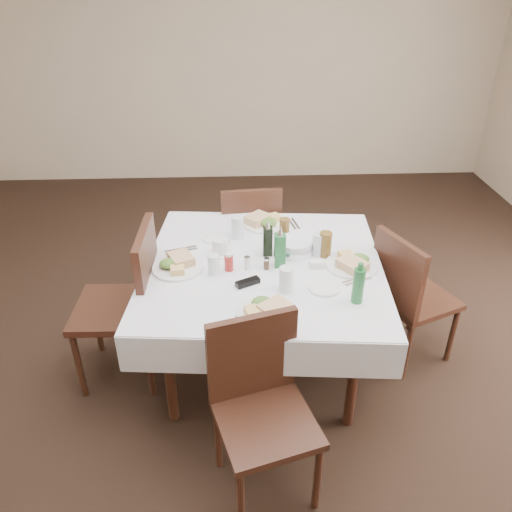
# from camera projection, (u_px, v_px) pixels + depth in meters

# --- Properties ---
(ground_plane) EXTENTS (7.00, 7.00, 0.00)m
(ground_plane) POSITION_uv_depth(u_px,v_px,m) (249.00, 373.00, 3.25)
(ground_plane) COLOR black
(room_shell) EXTENTS (6.04, 7.04, 2.80)m
(room_shell) POSITION_uv_depth(u_px,v_px,m) (246.00, 108.00, 2.39)
(room_shell) COLOR beige
(room_shell) RESTS_ON ground
(dining_table) EXTENTS (1.52, 1.52, 0.76)m
(dining_table) POSITION_uv_depth(u_px,v_px,m) (263.00, 274.00, 3.01)
(dining_table) COLOR black
(dining_table) RESTS_ON ground
(chair_north) EXTENTS (0.48, 0.48, 0.93)m
(chair_north) POSITION_uv_depth(u_px,v_px,m) (250.00, 233.00, 3.81)
(chair_north) COLOR black
(chair_north) RESTS_ON ground
(chair_south) EXTENTS (0.55, 0.55, 0.93)m
(chair_south) POSITION_uv_depth(u_px,v_px,m) (260.00, 397.00, 2.37)
(chair_south) COLOR black
(chair_south) RESTS_ON ground
(chair_east) EXTENTS (0.57, 0.57, 0.92)m
(chair_east) POSITION_uv_depth(u_px,v_px,m) (407.00, 292.00, 3.14)
(chair_east) COLOR black
(chair_east) RESTS_ON ground
(chair_west) EXTENTS (0.50, 0.50, 1.03)m
(chair_west) POSITION_uv_depth(u_px,v_px,m) (131.00, 297.00, 2.98)
(chair_west) COLOR black
(chair_west) RESTS_ON ground
(meal_north) EXTENTS (0.31, 0.31, 0.07)m
(meal_north) POSITION_uv_depth(u_px,v_px,m) (264.00, 221.00, 3.40)
(meal_north) COLOR white
(meal_north) RESTS_ON dining_table
(meal_south) EXTENTS (0.30, 0.30, 0.06)m
(meal_south) POSITION_uv_depth(u_px,v_px,m) (267.00, 310.00, 2.54)
(meal_south) COLOR white
(meal_south) RESTS_ON dining_table
(meal_east) EXTENTS (0.31, 0.31, 0.07)m
(meal_east) POSITION_uv_depth(u_px,v_px,m) (353.00, 263.00, 2.93)
(meal_east) COLOR white
(meal_east) RESTS_ON dining_table
(meal_west) EXTENTS (0.30, 0.30, 0.07)m
(meal_west) POSITION_uv_depth(u_px,v_px,m) (177.00, 264.00, 2.92)
(meal_west) COLOR white
(meal_west) RESTS_ON dining_table
(side_plate_a) EXTENTS (0.14, 0.14, 0.01)m
(side_plate_a) POSITION_uv_depth(u_px,v_px,m) (213.00, 238.00, 3.24)
(side_plate_a) COLOR white
(side_plate_a) RESTS_ON dining_table
(side_plate_b) EXTENTS (0.18, 0.18, 0.01)m
(side_plate_b) POSITION_uv_depth(u_px,v_px,m) (324.00, 287.00, 2.75)
(side_plate_b) COLOR white
(side_plate_b) RESTS_ON dining_table
(water_n) EXTENTS (0.08, 0.08, 0.15)m
(water_n) POSITION_uv_depth(u_px,v_px,m) (238.00, 227.00, 3.22)
(water_n) COLOR silver
(water_n) RESTS_ON dining_table
(water_s) EXTENTS (0.08, 0.08, 0.14)m
(water_s) POSITION_uv_depth(u_px,v_px,m) (286.00, 279.00, 2.69)
(water_s) COLOR silver
(water_s) RESTS_ON dining_table
(water_e) EXTENTS (0.08, 0.08, 0.14)m
(water_e) POSITION_uv_depth(u_px,v_px,m) (319.00, 244.00, 3.03)
(water_e) COLOR silver
(water_e) RESTS_ON dining_table
(water_w) EXTENTS (0.06, 0.06, 0.12)m
(water_w) POSITION_uv_depth(u_px,v_px,m) (214.00, 265.00, 2.85)
(water_w) COLOR silver
(water_w) RESTS_ON dining_table
(iced_tea_a) EXTENTS (0.07, 0.07, 0.14)m
(iced_tea_a) POSITION_uv_depth(u_px,v_px,m) (284.00, 228.00, 3.22)
(iced_tea_a) COLOR brown
(iced_tea_a) RESTS_ON dining_table
(iced_tea_b) EXTENTS (0.08, 0.08, 0.16)m
(iced_tea_b) POSITION_uv_depth(u_px,v_px,m) (325.00, 244.00, 3.02)
(iced_tea_b) COLOR brown
(iced_tea_b) RESTS_ON dining_table
(bread_basket) EXTENTS (0.24, 0.24, 0.08)m
(bread_basket) POSITION_uv_depth(u_px,v_px,m) (295.00, 246.00, 3.08)
(bread_basket) COLOR silver
(bread_basket) RESTS_ON dining_table
(oil_cruet_dark) EXTENTS (0.06, 0.06, 0.23)m
(oil_cruet_dark) POSITION_uv_depth(u_px,v_px,m) (268.00, 240.00, 3.02)
(oil_cruet_dark) COLOR black
(oil_cruet_dark) RESTS_ON dining_table
(oil_cruet_green) EXTENTS (0.06, 0.06, 0.26)m
(oil_cruet_green) POSITION_uv_depth(u_px,v_px,m) (280.00, 249.00, 2.90)
(oil_cruet_green) COLOR #216530
(oil_cruet_green) RESTS_ON dining_table
(ketchup_bottle) EXTENTS (0.05, 0.05, 0.11)m
(ketchup_bottle) POSITION_uv_depth(u_px,v_px,m) (229.00, 262.00, 2.89)
(ketchup_bottle) COLOR #A6221C
(ketchup_bottle) RESTS_ON dining_table
(salt_shaker) EXTENTS (0.04, 0.04, 0.08)m
(salt_shaker) POSITION_uv_depth(u_px,v_px,m) (247.00, 263.00, 2.90)
(salt_shaker) COLOR white
(salt_shaker) RESTS_ON dining_table
(pepper_shaker) EXTENTS (0.03, 0.03, 0.07)m
(pepper_shaker) POSITION_uv_depth(u_px,v_px,m) (266.00, 264.00, 2.91)
(pepper_shaker) COLOR #443420
(pepper_shaker) RESTS_ON dining_table
(coffee_mug) EXTENTS (0.14, 0.14, 0.10)m
(coffee_mug) POSITION_uv_depth(u_px,v_px,m) (220.00, 247.00, 3.05)
(coffee_mug) COLOR white
(coffee_mug) RESTS_ON dining_table
(sunglasses) EXTENTS (0.14, 0.10, 0.03)m
(sunglasses) POSITION_uv_depth(u_px,v_px,m) (248.00, 282.00, 2.77)
(sunglasses) COLOR black
(sunglasses) RESTS_ON dining_table
(green_bottle) EXTENTS (0.06, 0.06, 0.23)m
(green_bottle) POSITION_uv_depth(u_px,v_px,m) (358.00, 285.00, 2.59)
(green_bottle) COLOR #216530
(green_bottle) RESTS_ON dining_table
(sugar_caddy) EXTENTS (0.09, 0.05, 0.04)m
(sugar_caddy) POSITION_uv_depth(u_px,v_px,m) (317.00, 264.00, 2.93)
(sugar_caddy) COLOR white
(sugar_caddy) RESTS_ON dining_table
(cutlery_n) EXTENTS (0.08, 0.18, 0.01)m
(cutlery_n) POSITION_uv_depth(u_px,v_px,m) (294.00, 224.00, 3.42)
(cutlery_n) COLOR silver
(cutlery_n) RESTS_ON dining_table
(cutlery_s) EXTENTS (0.10, 0.18, 0.01)m
(cutlery_s) POSITION_uv_depth(u_px,v_px,m) (243.00, 311.00, 2.57)
(cutlery_s) COLOR silver
(cutlery_s) RESTS_ON dining_table
(cutlery_e) EXTENTS (0.18, 0.11, 0.01)m
(cutlery_e) POSITION_uv_depth(u_px,v_px,m) (357.00, 281.00, 2.81)
(cutlery_e) COLOR silver
(cutlery_e) RESTS_ON dining_table
(cutlery_w) EXTENTS (0.21, 0.11, 0.01)m
(cutlery_w) POSITION_uv_depth(u_px,v_px,m) (181.00, 250.00, 3.10)
(cutlery_w) COLOR silver
(cutlery_w) RESTS_ON dining_table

